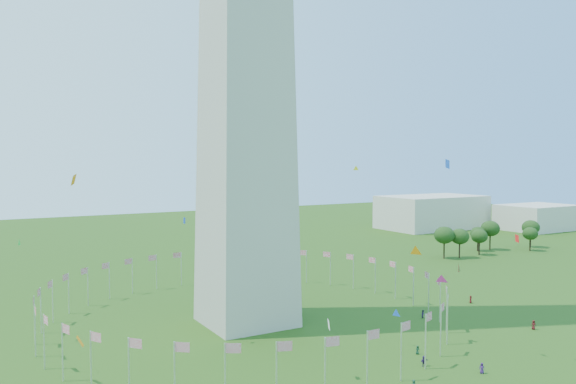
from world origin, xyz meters
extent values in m
cylinder|color=silver|center=(40.00, 50.00, 4.50)|extent=(0.24, 0.24, 9.00)
cylinder|color=silver|center=(39.39, 56.95, 4.50)|extent=(0.24, 0.24, 9.00)
cylinder|color=silver|center=(37.59, 63.68, 4.50)|extent=(0.24, 0.24, 9.00)
cylinder|color=silver|center=(34.64, 70.00, 4.50)|extent=(0.24, 0.24, 9.00)
cylinder|color=silver|center=(30.64, 75.71, 4.50)|extent=(0.24, 0.24, 9.00)
cylinder|color=silver|center=(25.71, 80.64, 4.50)|extent=(0.24, 0.24, 9.00)
cylinder|color=silver|center=(20.00, 84.64, 4.50)|extent=(0.24, 0.24, 9.00)
cylinder|color=silver|center=(13.68, 87.59, 4.50)|extent=(0.24, 0.24, 9.00)
cylinder|color=silver|center=(6.95, 89.39, 4.50)|extent=(0.24, 0.24, 9.00)
cylinder|color=silver|center=(0.00, 90.00, 4.50)|extent=(0.24, 0.24, 9.00)
cylinder|color=silver|center=(-6.95, 89.39, 4.50)|extent=(0.24, 0.24, 9.00)
cylinder|color=silver|center=(-13.68, 87.59, 4.50)|extent=(0.24, 0.24, 9.00)
cylinder|color=silver|center=(-20.00, 84.64, 4.50)|extent=(0.24, 0.24, 9.00)
cylinder|color=silver|center=(-25.71, 80.64, 4.50)|extent=(0.24, 0.24, 9.00)
cylinder|color=silver|center=(-30.64, 75.71, 4.50)|extent=(0.24, 0.24, 9.00)
cylinder|color=silver|center=(-34.64, 70.00, 4.50)|extent=(0.24, 0.24, 9.00)
cylinder|color=silver|center=(-37.59, 63.68, 4.50)|extent=(0.24, 0.24, 9.00)
cylinder|color=silver|center=(-39.39, 56.95, 4.50)|extent=(0.24, 0.24, 9.00)
cylinder|color=silver|center=(-40.00, 50.00, 4.50)|extent=(0.24, 0.24, 9.00)
cylinder|color=silver|center=(-39.39, 43.05, 4.50)|extent=(0.24, 0.24, 9.00)
cylinder|color=silver|center=(-37.59, 36.32, 4.50)|extent=(0.24, 0.24, 9.00)
cylinder|color=silver|center=(-34.64, 30.00, 4.50)|extent=(0.24, 0.24, 9.00)
cylinder|color=silver|center=(-30.64, 24.29, 4.50)|extent=(0.24, 0.24, 9.00)
cylinder|color=silver|center=(-25.71, 19.36, 4.50)|extent=(0.24, 0.24, 9.00)
cylinder|color=silver|center=(-20.00, 15.36, 4.50)|extent=(0.24, 0.24, 9.00)
cylinder|color=silver|center=(-13.68, 12.41, 4.50)|extent=(0.24, 0.24, 9.00)
cylinder|color=silver|center=(-6.95, 10.61, 4.50)|extent=(0.24, 0.24, 9.00)
cylinder|color=silver|center=(0.00, 10.00, 4.50)|extent=(0.24, 0.24, 9.00)
cylinder|color=silver|center=(6.95, 10.61, 4.50)|extent=(0.24, 0.24, 9.00)
cylinder|color=silver|center=(13.68, 12.41, 4.50)|extent=(0.24, 0.24, 9.00)
cylinder|color=silver|center=(20.00, 15.36, 4.50)|extent=(0.24, 0.24, 9.00)
cylinder|color=silver|center=(25.71, 19.36, 4.50)|extent=(0.24, 0.24, 9.00)
cylinder|color=silver|center=(30.64, 24.29, 4.50)|extent=(0.24, 0.24, 9.00)
cylinder|color=silver|center=(34.64, 30.00, 4.50)|extent=(0.24, 0.24, 9.00)
cylinder|color=silver|center=(37.59, 36.32, 4.50)|extent=(0.24, 0.24, 9.00)
cylinder|color=silver|center=(39.39, 43.05, 4.50)|extent=(0.24, 0.24, 9.00)
cube|color=beige|center=(150.00, 150.00, 8.00)|extent=(50.00, 30.00, 16.00)
cube|color=beige|center=(190.00, 120.00, 6.00)|extent=(35.00, 25.00, 12.00)
imported|color=#361A50|center=(20.07, 6.52, 0.85)|extent=(0.87, 1.00, 1.71)
imported|color=#173A23|center=(17.43, 18.18, 0.76)|extent=(0.83, 0.64, 1.52)
imported|color=#341B52|center=(34.12, 34.29, 0.88)|extent=(1.07, 0.99, 1.75)
imported|color=#2C194B|center=(14.33, 13.38, 0.88)|extent=(1.68, 0.83, 1.76)
imported|color=#551314|center=(52.64, 38.00, 0.89)|extent=(0.97, 1.06, 1.79)
imported|color=#561315|center=(47.30, 17.24, 0.94)|extent=(1.11, 1.01, 1.88)
plane|color=orange|center=(27.45, 29.64, 15.52)|extent=(1.33, 2.64, 2.64)
plane|color=orange|center=(-37.54, 23.31, 31.09)|extent=(1.07, 1.54, 1.73)
plane|color=green|center=(-41.35, 59.67, 18.50)|extent=(0.51, 1.55, 1.63)
plane|color=blue|center=(-15.66, 43.06, 22.77)|extent=(1.26, 0.38, 1.31)
plane|color=blue|center=(19.88, 14.30, 32.98)|extent=(1.76, 0.34, 1.75)
plane|color=red|center=(40.93, 54.24, 26.73)|extent=(0.54, 1.07, 1.20)
plane|color=red|center=(28.60, 7.17, 20.75)|extent=(0.32, 1.42, 1.40)
plane|color=blue|center=(17.14, 23.44, 5.92)|extent=(0.74, 1.38, 1.55)
plane|color=white|center=(-2.19, 16.71, 8.53)|extent=(1.50, 1.10, 1.69)
plane|color=orange|center=(-34.61, 38.76, 5.00)|extent=(1.14, 1.99, 1.82)
plane|color=yellow|center=(24.73, 45.83, 31.75)|extent=(1.10, 0.91, 1.16)
plane|color=blue|center=(34.82, 25.23, 12.03)|extent=(1.78, 1.04, 1.91)
plane|color=#CC2699|center=(25.58, 20.80, 11.70)|extent=(1.79, 2.70, 2.33)
ellipsoid|color=#254B19|center=(91.57, 84.53, 5.39)|extent=(6.89, 6.89, 10.77)
ellipsoid|color=#254B19|center=(97.05, 82.75, 4.97)|extent=(6.36, 6.36, 9.94)
ellipsoid|color=#254B19|center=(107.64, 83.47, 4.49)|extent=(5.75, 5.75, 8.99)
ellipsoid|color=#254B19|center=(114.14, 89.81, 4.38)|extent=(5.61, 5.61, 8.76)
ellipsoid|color=#254B19|center=(120.30, 89.41, 5.39)|extent=(6.89, 6.89, 10.77)
ellipsoid|color=#254B19|center=(131.21, 80.35, 4.30)|extent=(5.51, 5.51, 8.61)
ellipsoid|color=#254B19|center=(138.73, 85.72, 5.15)|extent=(6.60, 6.60, 10.31)
camera|label=1|loc=(-49.83, -53.10, 33.62)|focal=35.00mm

